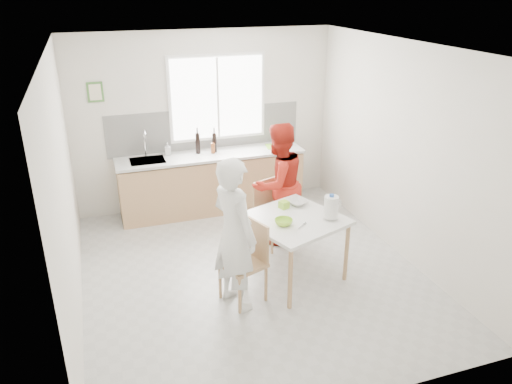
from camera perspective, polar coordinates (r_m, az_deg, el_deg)
ground at (r=6.27m, az=-0.57°, el=-9.08°), size 4.50×4.50×0.00m
room_shell at (r=5.58m, az=-0.63°, el=5.39°), size 4.50×4.50×4.50m
window at (r=7.69m, az=-4.42°, el=10.69°), size 1.50×0.06×1.30m
backsplash at (r=7.77m, az=-5.78°, el=7.16°), size 3.00×0.02×0.65m
picture_frame at (r=7.43m, az=-17.90°, el=10.81°), size 0.22×0.03×0.28m
kitchen_counter at (r=7.76m, az=-5.08°, el=0.87°), size 2.84×0.64×1.37m
dining_table at (r=5.85m, az=4.29°, el=-3.72°), size 1.32×1.32×0.79m
chair_left at (r=5.55m, az=-0.96°, el=-7.53°), size 0.55×0.55×0.93m
chair_far at (r=6.70m, az=1.66°, el=-2.06°), size 0.53×0.53×0.90m
person_white at (r=5.29m, az=-2.50°, el=-4.86°), size 0.61×0.73×1.72m
person_red at (r=6.64m, az=2.53°, el=0.90°), size 0.98×0.87×1.67m
bowl_green at (r=5.64m, az=3.18°, el=-3.45°), size 0.27×0.27×0.06m
bowl_white at (r=6.15m, az=4.78°, el=-1.20°), size 0.30×0.30×0.06m
milk_jug at (r=5.78m, az=8.61°, el=-1.67°), size 0.23×0.16×0.29m
green_box at (r=6.04m, az=3.21°, el=-1.46°), size 0.13×0.13×0.09m
spoon at (r=5.62m, az=5.25°, el=-3.90°), size 0.13×0.11×0.01m
cutting_board at (r=7.90m, az=2.45°, el=5.26°), size 0.39×0.30×0.01m
wine_bottle_a at (r=7.58m, az=-6.68°, el=5.58°), size 0.07×0.07×0.32m
wine_bottle_b at (r=7.62m, az=-4.78°, el=5.66°), size 0.07×0.07×0.30m
jar_amber at (r=7.58m, az=-4.96°, el=5.02°), size 0.06×0.06×0.16m
soap_bottle at (r=7.60m, az=-10.05°, el=4.90°), size 0.09×0.09×0.19m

